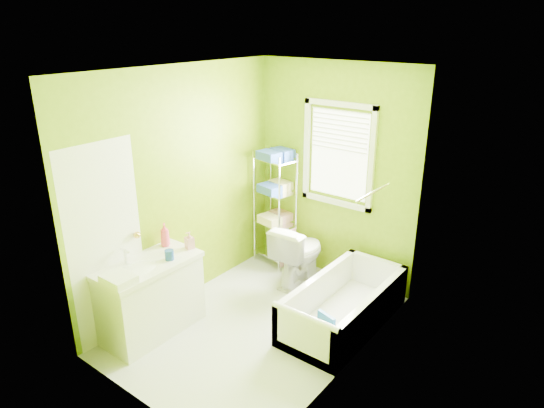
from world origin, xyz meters
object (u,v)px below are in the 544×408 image
Objects in this scene: toilet at (299,253)px; wire_shelf_unit at (276,197)px; bathtub at (342,311)px; vanity at (150,295)px.

toilet is 0.79m from wire_shelf_unit.
bathtub is 1.74m from wire_shelf_unit.
wire_shelf_unit is at bearing 153.58° from bathtub.
wire_shelf_unit is (-0.53, 0.24, 0.54)m from toilet.
toilet reaches higher than bathtub.
bathtub is 1.01m from toilet.
vanity reaches higher than bathtub.
toilet is 0.74× the size of vanity.
bathtub is 1.01× the size of wire_shelf_unit.
vanity is (-0.62, -1.73, 0.03)m from toilet.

